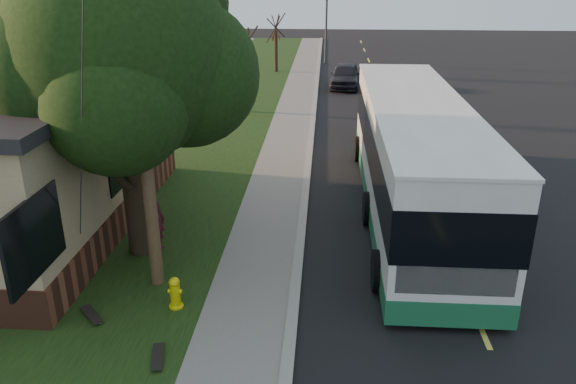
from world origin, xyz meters
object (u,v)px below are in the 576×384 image
at_px(traffic_signal, 326,22).
at_px(skateboard_main, 158,357).
at_px(utility_pole, 139,93).
at_px(distant_car, 345,75).
at_px(leafy_tree, 123,55).
at_px(bare_tree_far, 276,44).
at_px(bare_tree_near, 245,71).
at_px(skateboarder, 154,218).
at_px(fire_hydrant, 175,293).
at_px(skateboard_spare, 92,315).
at_px(dumpster, 16,183).
at_px(transit_bus, 413,154).

distance_m(traffic_signal, skateboard_main, 36.05).
bearing_deg(utility_pole, distant_car, 78.02).
relative_size(leafy_tree, bare_tree_far, 1.94).
height_order(bare_tree_near, skateboarder, bare_tree_near).
height_order(fire_hydrant, skateboarder, skateboarder).
distance_m(leafy_tree, bare_tree_far, 27.56).
xyz_separation_m(skateboard_spare, dumpster, (-4.88, 6.17, 0.55)).
bearing_deg(transit_bus, dumpster, -178.99).
relative_size(fire_hydrant, skateboarder, 0.43).
height_order(leafy_tree, skateboard_main, leafy_tree).
bearing_deg(dumpster, distant_car, 60.42).
bearing_deg(bare_tree_near, utility_pole, -89.34).
bearing_deg(bare_tree_far, skateboarder, -91.81).
bearing_deg(skateboard_spare, fire_hydrant, 16.84).
height_order(bare_tree_near, distant_car, bare_tree_near).
height_order(skateboarder, dumpster, skateboarder).
height_order(leafy_tree, skateboard_spare, leafy_tree).
xyz_separation_m(bare_tree_far, dumpster, (-6.20, -24.35, -1.32)).
xyz_separation_m(bare_tree_near, bare_tree_far, (0.50, 12.00, -0.15)).
distance_m(traffic_signal, distant_car, 9.41).
bearing_deg(distant_car, bare_tree_near, -122.69).
bearing_deg(skateboarder, dumpster, -14.02).
bearing_deg(utility_pole, dumpster, 141.71).
distance_m(bare_tree_near, skateboarder, 15.28).
distance_m(transit_bus, skateboard_main, 9.75).
bearing_deg(skateboard_spare, leafy_tree, 87.37).
bearing_deg(bare_tree_near, fire_hydrant, -87.14).
xyz_separation_m(fire_hydrant, transit_bus, (5.88, 5.87, 1.43)).
bearing_deg(distant_car, utility_pole, -97.59).
xyz_separation_m(fire_hydrant, bare_tree_near, (-0.90, 18.00, 1.72)).
bearing_deg(skateboarder, skateboard_spare, 96.31).
height_order(bare_tree_far, skateboard_main, bare_tree_far).
relative_size(dumpster, distant_car, 0.38).
distance_m(bare_tree_far, skateboard_main, 31.86).
height_order(leafy_tree, skateboarder, leafy_tree).
relative_size(fire_hydrant, transit_bus, 0.06).
distance_m(bare_tree_near, dumpster, 13.68).
height_order(utility_pole, skateboard_spare, utility_pole).
height_order(transit_bus, dumpster, transit_bus).
xyz_separation_m(bare_tree_near, skateboarder, (-0.36, -15.22, -1.23)).
relative_size(utility_pole, bare_tree_near, 2.11).
xyz_separation_m(bare_tree_far, skateboard_spare, (-1.32, -30.52, -1.87)).
xyz_separation_m(bare_tree_far, skateboard_main, (0.50, -31.80, -1.88)).
bearing_deg(skateboard_spare, traffic_signal, 82.06).
relative_size(skateboarder, skateboard_main, 1.99).
bearing_deg(leafy_tree, bare_tree_far, 87.55).
bearing_deg(bare_tree_near, leafy_tree, -92.50).
bearing_deg(skateboard_spare, dumpster, 128.38).
xyz_separation_m(leafy_tree, skateboard_spare, (-0.15, -3.17, -5.04)).
xyz_separation_m(fire_hydrant, distant_car, (4.39, 24.99, 0.31)).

